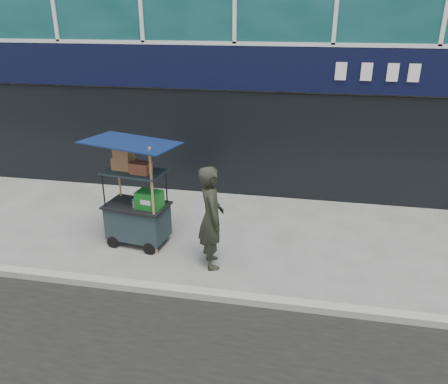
# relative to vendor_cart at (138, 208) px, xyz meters

# --- Properties ---
(ground) EXTENTS (80.00, 80.00, 0.00)m
(ground) POSITION_rel_vendor_cart_xyz_m (1.31, -1.23, -0.71)
(ground) COLOR slate
(ground) RESTS_ON ground
(curb) EXTENTS (80.00, 0.18, 0.12)m
(curb) POSITION_rel_vendor_cart_xyz_m (1.31, -1.43, -0.65)
(curb) COLOR #989890
(curb) RESTS_ON ground
(vendor_cart) EXTENTS (1.63, 1.26, 2.03)m
(vendor_cart) POSITION_rel_vendor_cart_xyz_m (0.00, 0.00, 0.00)
(vendor_cart) COLOR black
(vendor_cart) RESTS_ON ground
(vendor_man) EXTENTS (0.63, 0.76, 1.78)m
(vendor_man) POSITION_rel_vendor_cart_xyz_m (1.48, -0.47, 0.18)
(vendor_man) COLOR #25291E
(vendor_man) RESTS_ON ground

